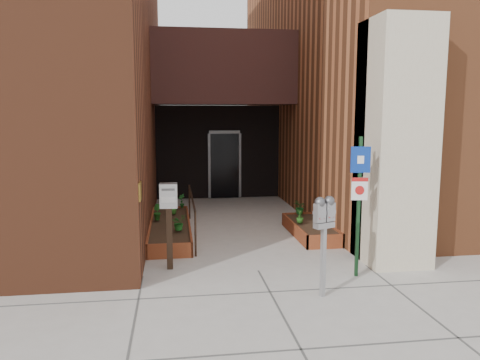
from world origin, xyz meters
name	(u,v)px	position (x,y,z in m)	size (l,w,h in m)	color
ground	(258,271)	(0.00, 0.00, 0.00)	(80.00, 80.00, 0.00)	#9E9991
architecture	(213,39)	(-0.18, 6.89, 4.98)	(20.00, 14.60, 10.00)	brown
planter_left	(170,229)	(-1.55, 2.70, 0.13)	(0.90, 3.60, 0.30)	maroon
planter_right	(310,230)	(1.60, 2.20, 0.13)	(0.80, 2.20, 0.30)	maroon
handrail	(192,203)	(-1.05, 2.65, 0.75)	(0.04, 3.34, 0.90)	black
parking_meter	(324,220)	(0.75, -1.28, 1.19)	(0.36, 0.24, 1.54)	#9B9B9E
sign_post	(359,192)	(1.60, -0.50, 1.46)	(0.32, 0.10, 2.37)	#13351A
payment_dropbox	(169,208)	(-1.54, 0.34, 1.11)	(0.31, 0.24, 1.54)	black
shrub_left_a	(179,222)	(-1.36, 1.91, 0.47)	(0.30, 0.30, 0.34)	#195819
shrub_left_b	(157,212)	(-1.85, 2.97, 0.49)	(0.20, 0.20, 0.37)	#1D5B1A
shrub_left_c	(173,206)	(-1.49, 3.57, 0.50)	(0.22, 0.22, 0.40)	#225919
shrub_left_d	(182,201)	(-1.25, 4.30, 0.48)	(0.19, 0.19, 0.37)	#164F19
shrub_right_a	(300,217)	(1.35, 2.20, 0.45)	(0.16, 0.16, 0.29)	#245919
shrub_right_b	(321,214)	(1.85, 2.24, 0.48)	(0.19, 0.19, 0.35)	#1B601E
shrub_right_c	(300,207)	(1.60, 3.10, 0.47)	(0.31, 0.31, 0.35)	#19591D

